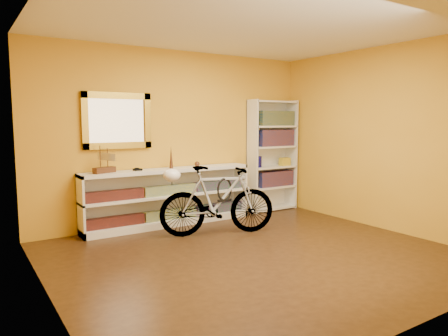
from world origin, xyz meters
TOP-DOWN VIEW (x-y plane):
  - floor at (0.00, 0.00)m, footprint 4.50×4.00m
  - ceiling at (0.00, 0.00)m, footprint 4.50×4.00m
  - back_wall at (0.00, 2.00)m, footprint 4.50×0.01m
  - left_wall at (-2.25, 0.00)m, footprint 0.01×4.00m
  - right_wall at (2.25, 0.00)m, footprint 0.01×4.00m
  - gilt_mirror at (-0.95, 1.97)m, footprint 0.98×0.06m
  - wall_socket at (0.90, 1.99)m, footprint 0.09×0.02m
  - console_unit at (-0.24, 1.81)m, footprint 2.60×0.35m
  - cd_row_lower at (-0.24, 1.79)m, footprint 2.50×0.13m
  - cd_row_upper at (-0.24, 1.79)m, footprint 2.50×0.13m
  - model_ship at (-1.20, 1.81)m, footprint 0.34×0.22m
  - toy_car at (-0.73, 1.81)m, footprint 0.00×0.00m
  - bronze_ornament at (-0.21, 1.81)m, footprint 0.06×0.06m
  - decorative_orb at (0.23, 1.81)m, footprint 0.08×0.08m
  - bookcase at (1.73, 1.84)m, footprint 0.90×0.30m
  - book_row_a at (1.78, 1.84)m, footprint 0.70×0.22m
  - book_row_b at (1.78, 1.84)m, footprint 0.70×0.22m
  - book_row_c at (1.78, 1.84)m, footprint 0.70×0.22m
  - travel_mug at (1.43, 1.82)m, footprint 0.08×0.08m
  - red_tin at (1.53, 1.87)m, footprint 0.16×0.16m
  - yellow_bag at (1.98, 1.80)m, footprint 0.18×0.13m
  - bicycle at (0.08, 0.98)m, footprint 0.91×1.67m
  - helmet at (-0.50, 1.18)m, footprint 0.23×0.22m
  - u_lock at (0.17, 0.95)m, footprint 0.24×0.03m

SIDE VIEW (x-z plane):
  - floor at x=0.00m, z-range -0.01..0.00m
  - cd_row_lower at x=-0.24m, z-range 0.10..0.24m
  - wall_socket at x=0.90m, z-range 0.21..0.29m
  - console_unit at x=-0.24m, z-range 0.00..0.85m
  - bicycle at x=0.08m, z-range 0.00..0.95m
  - cd_row_upper at x=-0.24m, z-range 0.47..0.60m
  - book_row_a at x=1.78m, z-range 0.42..0.68m
  - u_lock at x=0.17m, z-range 0.50..0.74m
  - yellow_bag at x=1.98m, z-range 0.76..0.90m
  - helmet at x=-0.50m, z-range 0.75..0.93m
  - toy_car at x=-0.73m, z-range 0.85..0.85m
  - travel_mug at x=1.43m, z-range 0.77..0.95m
  - decorative_orb at x=0.23m, z-range 0.85..0.93m
  - bookcase at x=1.73m, z-range 0.00..1.90m
  - bronze_ornament at x=-0.21m, z-range 0.85..1.18m
  - model_ship at x=-1.20m, z-range 0.85..1.22m
  - book_row_b at x=1.78m, z-range 1.11..1.40m
  - back_wall at x=0.00m, z-range 0.00..2.60m
  - left_wall at x=-2.25m, z-range 0.00..2.60m
  - right_wall at x=2.25m, z-range 0.00..2.60m
  - gilt_mirror at x=-0.95m, z-range 1.16..1.94m
  - red_tin at x=1.53m, z-range 1.46..1.64m
  - book_row_c at x=1.78m, z-range 1.46..1.71m
  - ceiling at x=0.00m, z-range 2.60..2.61m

